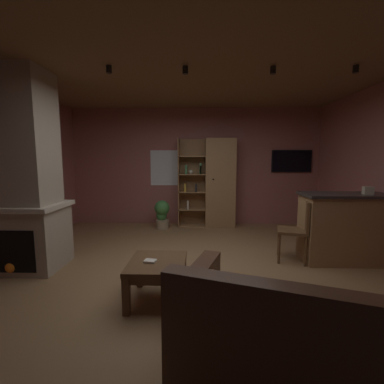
{
  "coord_description": "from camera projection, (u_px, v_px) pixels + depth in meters",
  "views": [
    {
      "loc": [
        0.11,
        -3.37,
        1.51
      ],
      "look_at": [
        0.0,
        0.4,
        1.05
      ],
      "focal_mm": 24.61,
      "sensor_mm": 36.0,
      "label": 1
    }
  ],
  "objects": [
    {
      "name": "wall_back",
      "position": [
        195.0,
        167.0,
        6.19
      ],
      "size": [
        5.84,
        0.06,
        2.69
      ],
      "primitive_type": "cube",
      "color": "#9E5B56",
      "rests_on": "ground"
    },
    {
      "name": "track_light_spot_3",
      "position": [
        273.0,
        70.0,
        3.26
      ],
      "size": [
        0.07,
        0.07,
        0.09
      ],
      "primitive_type": "cylinder",
      "color": "black"
    },
    {
      "name": "track_light_spot_2",
      "position": [
        185.0,
        70.0,
        3.26
      ],
      "size": [
        0.07,
        0.07,
        0.09
      ],
      "primitive_type": "cylinder",
      "color": "black"
    },
    {
      "name": "tissue_box",
      "position": [
        368.0,
        191.0,
        3.73
      ],
      "size": [
        0.14,
        0.14,
        0.11
      ],
      "primitive_type": "cube",
      "rotation": [
        0.0,
        0.0,
        -0.24
      ],
      "color": "#BFB299",
      "rests_on": "kitchen_bar_counter"
    },
    {
      "name": "dining_chair",
      "position": [
        298.0,
        227.0,
        3.89
      ],
      "size": [
        0.52,
        0.52,
        0.92
      ],
      "color": "brown",
      "rests_on": "ground"
    },
    {
      "name": "track_light_spot_4",
      "position": [
        356.0,
        69.0,
        3.22
      ],
      "size": [
        0.07,
        0.07,
        0.09
      ],
      "primitive_type": "cylinder",
      "color": "black"
    },
    {
      "name": "floor",
      "position": [
        191.0,
        274.0,
        3.53
      ],
      "size": [
        5.72,
        5.64,
        0.02
      ],
      "primitive_type": "cube",
      "color": "olive",
      "rests_on": "ground"
    },
    {
      "name": "table_book_0",
      "position": [
        150.0,
        261.0,
        2.79
      ],
      "size": [
        0.14,
        0.11,
        0.02
      ],
      "primitive_type": "cube",
      "rotation": [
        0.0,
        0.0,
        -0.17
      ],
      "color": "beige",
      "rests_on": "coffee_table"
    },
    {
      "name": "wall_mounted_tv",
      "position": [
        291.0,
        161.0,
        6.05
      ],
      "size": [
        0.9,
        0.06,
        0.51
      ],
      "color": "black"
    },
    {
      "name": "track_light_spot_0",
      "position": [
        34.0,
        72.0,
        3.31
      ],
      "size": [
        0.07,
        0.07,
        0.09
      ],
      "primitive_type": "cylinder",
      "color": "black"
    },
    {
      "name": "stone_fireplace",
      "position": [
        22.0,
        182.0,
        3.58
      ],
      "size": [
        1.05,
        0.8,
        2.69
      ],
      "color": "tan",
      "rests_on": "ground"
    },
    {
      "name": "ceiling",
      "position": [
        191.0,
        62.0,
        3.2
      ],
      "size": [
        5.72,
        5.64,
        0.02
      ],
      "primitive_type": "cube",
      "color": "brown"
    },
    {
      "name": "potted_floor_plant",
      "position": [
        162.0,
        213.0,
        5.8
      ],
      "size": [
        0.33,
        0.33,
        0.63
      ],
      "color": "#9E896B",
      "rests_on": "ground"
    },
    {
      "name": "bookshelf_cabinet",
      "position": [
        216.0,
        183.0,
        5.95
      ],
      "size": [
        1.28,
        0.41,
        1.98
      ],
      "color": "#997047",
      "rests_on": "ground"
    },
    {
      "name": "track_light_spot_1",
      "position": [
        109.0,
        69.0,
        3.23
      ],
      "size": [
        0.07,
        0.07,
        0.09
      ],
      "primitive_type": "cylinder",
      "color": "black"
    },
    {
      "name": "leather_couch",
      "position": [
        295.0,
        342.0,
        1.77
      ],
      "size": [
        1.83,
        1.38,
        0.84
      ],
      "color": "#4C2D1E",
      "rests_on": "ground"
    },
    {
      "name": "kitchen_bar_counter",
      "position": [
        355.0,
        228.0,
        3.88
      ],
      "size": [
        1.56,
        0.59,
        1.02
      ],
      "color": "#997047",
      "rests_on": "ground"
    },
    {
      "name": "coffee_table",
      "position": [
        157.0,
        269.0,
        2.83
      ],
      "size": [
        0.6,
        0.67,
        0.43
      ],
      "color": "brown",
      "rests_on": "ground"
    },
    {
      "name": "window_pane_back",
      "position": [
        167.0,
        168.0,
        6.18
      ],
      "size": [
        0.79,
        0.01,
        0.82
      ],
      "primitive_type": "cube",
      "color": "white"
    }
  ]
}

